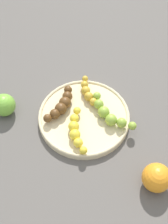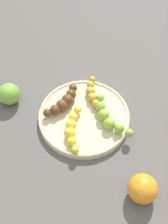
{
  "view_description": "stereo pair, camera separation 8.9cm",
  "coord_description": "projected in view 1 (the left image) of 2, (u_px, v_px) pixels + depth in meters",
  "views": [
    {
      "loc": [
        0.48,
        0.16,
        0.77
      ],
      "look_at": [
        0.0,
        0.0,
        0.04
      ],
      "focal_mm": 49.22,
      "sensor_mm": 36.0,
      "label": 1
    },
    {
      "loc": [
        0.44,
        0.25,
        0.77
      ],
      "look_at": [
        0.0,
        0.0,
        0.04
      ],
      "focal_mm": 49.22,
      "sensor_mm": 36.0,
      "label": 2
    }
  ],
  "objects": [
    {
      "name": "banana_spotted",
      "position": [
        89.0,
        93.0,
        0.94
      ],
      "size": [
        0.11,
        0.09,
        0.03
      ],
      "rotation": [
        0.0,
        0.0,
        5.42
      ],
      "color": "gold",
      "rests_on": "fruit_bowl"
    },
    {
      "name": "banana_green",
      "position": [
        109.0,
        114.0,
        0.89
      ],
      "size": [
        0.1,
        0.15,
        0.03
      ],
      "rotation": [
        0.0,
        0.0,
        5.78
      ],
      "color": "#8CAD38",
      "rests_on": "fruit_bowl"
    },
    {
      "name": "banana_overripe",
      "position": [
        62.0,
        105.0,
        0.91
      ],
      "size": [
        0.14,
        0.06,
        0.04
      ],
      "rotation": [
        0.0,
        0.0,
        1.41
      ],
      "color": "#593819",
      "rests_on": "fruit_bowl"
    },
    {
      "name": "apple_green",
      "position": [
        4.0,
        105.0,
        0.91
      ],
      "size": [
        0.07,
        0.07,
        0.07
      ],
      "primitive_type": "sphere",
      "color": "#72B238",
      "rests_on": "ground_plane"
    },
    {
      "name": "orange_fruit",
      "position": [
        157.0,
        178.0,
        0.78
      ],
      "size": [
        0.08,
        0.08,
        0.08
      ],
      "primitive_type": "sphere",
      "color": "orange",
      "rests_on": "ground_plane"
    },
    {
      "name": "ground_plane",
      "position": [
        84.0,
        119.0,
        0.92
      ],
      "size": [
        2.4,
        2.4,
        0.0
      ],
      "primitive_type": "plane",
      "color": "#56514C"
    },
    {
      "name": "fruit_bowl",
      "position": [
        84.0,
        117.0,
        0.91
      ],
      "size": [
        0.27,
        0.27,
        0.02
      ],
      "color": "beige",
      "rests_on": "ground_plane"
    },
    {
      "name": "banana_yellow",
      "position": [
        76.0,
        130.0,
        0.86
      ],
      "size": [
        0.14,
        0.08,
        0.03
      ],
      "rotation": [
        0.0,
        0.0,
        5.19
      ],
      "color": "yellow",
      "rests_on": "fruit_bowl"
    }
  ]
}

